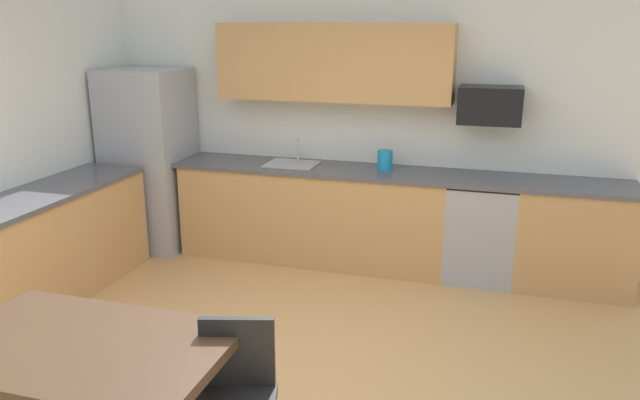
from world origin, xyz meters
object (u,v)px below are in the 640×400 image
(oven_range, at_px, (480,230))
(dining_table, at_px, (84,355))
(kettle, at_px, (385,161))
(refrigerator, at_px, (150,160))
(chair_near_table, at_px, (236,391))
(microwave, at_px, (490,105))

(oven_range, bearing_deg, dining_table, -118.29)
(oven_range, height_order, kettle, kettle)
(refrigerator, xyz_separation_m, chair_near_table, (2.27, -2.98, -0.40))
(microwave, height_order, kettle, microwave)
(refrigerator, height_order, dining_table, refrigerator)
(dining_table, height_order, chair_near_table, chair_near_table)
(oven_range, relative_size, chair_near_table, 1.07)
(microwave, relative_size, kettle, 2.70)
(microwave, bearing_deg, kettle, -176.83)
(microwave, relative_size, chair_near_table, 0.64)
(refrigerator, height_order, oven_range, refrigerator)
(oven_range, height_order, microwave, microwave)
(microwave, xyz_separation_m, chair_near_table, (-1.03, -3.16, -1.06))
(oven_range, height_order, chair_near_table, oven_range)
(microwave, bearing_deg, chair_near_table, -108.10)
(refrigerator, xyz_separation_m, dining_table, (1.56, -3.17, -0.21))
(chair_near_table, relative_size, kettle, 4.25)
(chair_near_table, bearing_deg, microwave, 71.90)
(oven_range, distance_m, dining_table, 3.70)
(refrigerator, distance_m, dining_table, 3.54)
(refrigerator, height_order, microwave, refrigerator)
(refrigerator, relative_size, kettle, 9.07)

